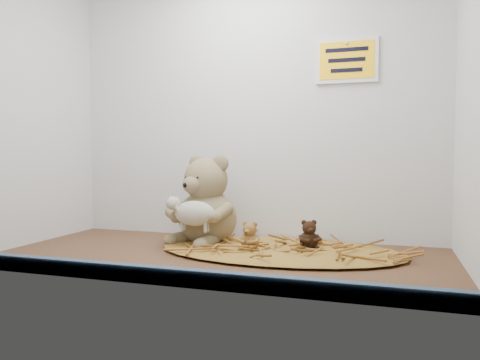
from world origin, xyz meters
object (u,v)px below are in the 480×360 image
(main_teddy, at_px, (207,199))
(mini_teddy_brown, at_px, (309,233))
(toy_lamb, at_px, (195,213))
(mini_teddy_tan, at_px, (250,234))

(main_teddy, xyz_separation_m, mini_teddy_brown, (0.31, -0.03, -0.08))
(toy_lamb, distance_m, mini_teddy_tan, 0.17)
(main_teddy, xyz_separation_m, mini_teddy_tan, (0.16, -0.09, -0.08))
(toy_lamb, height_order, mini_teddy_brown, toy_lamb)
(main_teddy, distance_m, toy_lamb, 0.10)
(main_teddy, relative_size, mini_teddy_brown, 3.42)
(main_teddy, height_order, mini_teddy_tan, main_teddy)
(toy_lamb, bearing_deg, main_teddy, 90.00)
(main_teddy, relative_size, mini_teddy_tan, 3.51)
(main_teddy, height_order, toy_lamb, main_teddy)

